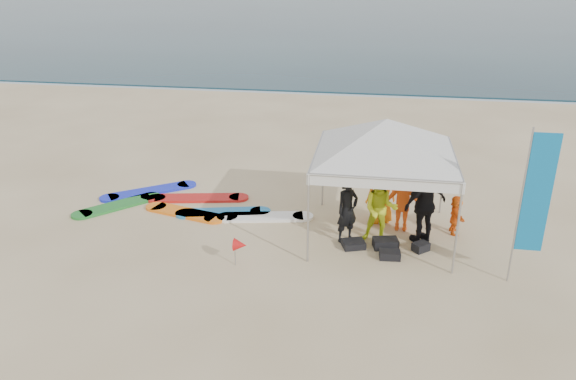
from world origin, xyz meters
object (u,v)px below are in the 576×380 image
(canopy_tent, at_px, (387,119))
(person_seated, at_px, (456,215))
(person_orange_a, at_px, (403,199))
(person_yellow, at_px, (380,209))
(marker_pennant, at_px, (240,245))
(feather_flag, at_px, (535,196))
(surfboard_spread, at_px, (188,205))
(person_black_b, at_px, (425,204))
(person_orange_b, at_px, (382,193))
(person_black_a, at_px, (347,210))

(canopy_tent, bearing_deg, person_seated, 12.28)
(person_orange_a, distance_m, canopy_tent, 2.17)
(person_yellow, distance_m, person_seated, 1.96)
(person_yellow, distance_m, marker_pennant, 3.38)
(canopy_tent, xyz_separation_m, feather_flag, (2.89, -1.68, -0.94))
(marker_pennant, bearing_deg, canopy_tent, 33.43)
(feather_flag, distance_m, surfboard_spread, 8.60)
(person_seated, bearing_deg, person_yellow, 108.74)
(marker_pennant, bearing_deg, person_orange_a, 34.08)
(person_yellow, xyz_separation_m, marker_pennant, (-2.94, -1.64, -0.32))
(person_seated, distance_m, marker_pennant, 5.28)
(person_orange_a, height_order, person_seated, person_orange_a)
(person_black_b, xyz_separation_m, person_orange_b, (-0.98, 0.89, -0.17))
(person_yellow, relative_size, person_seated, 1.67)
(person_orange_a, relative_size, person_orange_b, 1.03)
(person_black_a, distance_m, person_seated, 2.70)
(person_orange_a, height_order, surfboard_spread, person_orange_a)
(person_orange_a, xyz_separation_m, person_black_b, (0.47, -0.56, 0.15))
(person_seated, distance_m, feather_flag, 2.76)
(person_black_b, distance_m, feather_flag, 2.62)
(person_seated, height_order, marker_pennant, person_seated)
(person_orange_a, bearing_deg, marker_pennant, 39.57)
(person_orange_a, bearing_deg, person_yellow, 58.18)
(canopy_tent, height_order, marker_pennant, canopy_tent)
(person_yellow, xyz_separation_m, person_orange_a, (0.54, 0.71, -0.01))
(person_orange_b, height_order, person_seated, person_orange_b)
(person_yellow, relative_size, person_orange_a, 1.02)
(person_yellow, bearing_deg, marker_pennant, -150.82)
(surfboard_spread, bearing_deg, marker_pennant, -52.60)
(person_black_a, relative_size, person_yellow, 0.96)
(person_yellow, xyz_separation_m, person_seated, (1.80, 0.70, -0.33))
(feather_flag, xyz_separation_m, marker_pennant, (-5.85, -0.27, -1.44))
(canopy_tent, bearing_deg, person_orange_b, 89.26)
(surfboard_spread, bearing_deg, person_seated, -3.90)
(person_black_a, distance_m, marker_pennant, 2.68)
(person_black_a, bearing_deg, person_orange_b, 13.98)
(person_seated, bearing_deg, feather_flag, -154.16)
(person_yellow, height_order, person_seated, person_yellow)
(person_yellow, relative_size, marker_pennant, 2.57)
(person_black_a, relative_size, marker_pennant, 2.47)
(marker_pennant, bearing_deg, feather_flag, 2.68)
(marker_pennant, xyz_separation_m, surfboard_spread, (-2.15, 2.81, -0.46))
(person_black_a, distance_m, person_black_b, 1.79)
(person_black_b, xyz_separation_m, marker_pennant, (-3.95, -1.79, -0.46))
(person_black_a, xyz_separation_m, person_seated, (2.56, 0.81, -0.30))
(marker_pennant, height_order, surfboard_spread, marker_pennant)
(person_black_b, bearing_deg, person_yellow, -26.08)
(person_black_b, height_order, canopy_tent, canopy_tent)
(person_orange_b, relative_size, feather_flag, 0.48)
(marker_pennant, bearing_deg, person_orange_b, 42.16)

